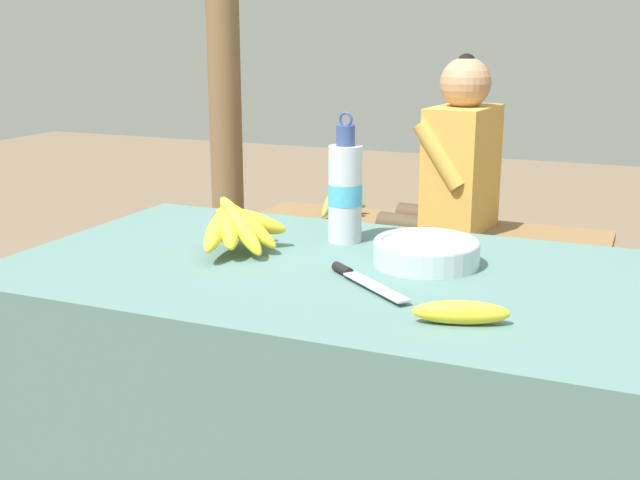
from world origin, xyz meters
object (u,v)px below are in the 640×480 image
(water_bottle, at_px, (345,191))
(banana_bunch_green, at_px, (343,201))
(loose_banana_front, at_px, (461,313))
(banana_bunch_ripe, at_px, (237,224))
(serving_bowl, at_px, (426,251))
(knife, at_px, (358,278))
(wooden_bench, at_px, (426,242))
(seated_vendor, at_px, (449,177))

(water_bottle, xyz_separation_m, banana_bunch_green, (-0.51, 1.27, -0.31))
(loose_banana_front, bearing_deg, banana_bunch_green, 117.38)
(banana_bunch_ripe, height_order, banana_bunch_green, banana_bunch_ripe)
(serving_bowl, height_order, banana_bunch_green, serving_bowl)
(serving_bowl, relative_size, water_bottle, 0.74)
(water_bottle, distance_m, knife, 0.33)
(wooden_bench, bearing_deg, banana_bunch_ripe, -91.08)
(banana_bunch_green, bearing_deg, wooden_bench, 0.53)
(banana_bunch_ripe, bearing_deg, knife, -18.15)
(banana_bunch_ripe, relative_size, wooden_bench, 0.20)
(serving_bowl, relative_size, wooden_bench, 0.16)
(serving_bowl, xyz_separation_m, banana_bunch_green, (-0.73, 1.38, -0.22))
(water_bottle, bearing_deg, banana_bunch_ripe, -136.49)
(serving_bowl, height_order, water_bottle, water_bottle)
(banana_bunch_ripe, relative_size, loose_banana_front, 1.68)
(banana_bunch_ripe, distance_m, knife, 0.35)
(serving_bowl, bearing_deg, banana_bunch_ripe, -171.09)
(knife, bearing_deg, seated_vendor, 136.68)
(banana_bunch_ripe, height_order, wooden_bench, banana_bunch_ripe)
(water_bottle, xyz_separation_m, loose_banana_front, (0.37, -0.43, -0.10))
(wooden_bench, distance_m, seated_vendor, 0.28)
(loose_banana_front, bearing_deg, water_bottle, 131.25)
(wooden_bench, distance_m, banana_bunch_green, 0.37)
(banana_bunch_ripe, bearing_deg, seated_vendor, 85.37)
(banana_bunch_ripe, xyz_separation_m, loose_banana_front, (0.56, -0.25, -0.04))
(banana_bunch_ripe, bearing_deg, wooden_bench, 88.92)
(banana_bunch_ripe, height_order, water_bottle, water_bottle)
(banana_bunch_ripe, xyz_separation_m, wooden_bench, (0.03, 1.45, -0.39))
(serving_bowl, height_order, wooden_bench, serving_bowl)
(knife, bearing_deg, banana_bunch_ripe, -159.23)
(banana_bunch_ripe, xyz_separation_m, knife, (0.32, -0.11, -0.05))
(water_bottle, xyz_separation_m, knife, (0.14, -0.28, -0.11))
(serving_bowl, bearing_deg, loose_banana_front, -64.71)
(seated_vendor, distance_m, banana_bunch_green, 0.46)
(water_bottle, bearing_deg, serving_bowl, -26.41)
(banana_bunch_ripe, distance_m, serving_bowl, 0.42)
(loose_banana_front, height_order, wooden_bench, loose_banana_front)
(banana_bunch_ripe, relative_size, seated_vendor, 0.26)
(loose_banana_front, xyz_separation_m, wooden_bench, (-0.53, 1.70, -0.35))
(loose_banana_front, height_order, knife, loose_banana_front)
(banana_bunch_ripe, distance_m, loose_banana_front, 0.61)
(banana_bunch_ripe, height_order, knife, banana_bunch_ripe)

